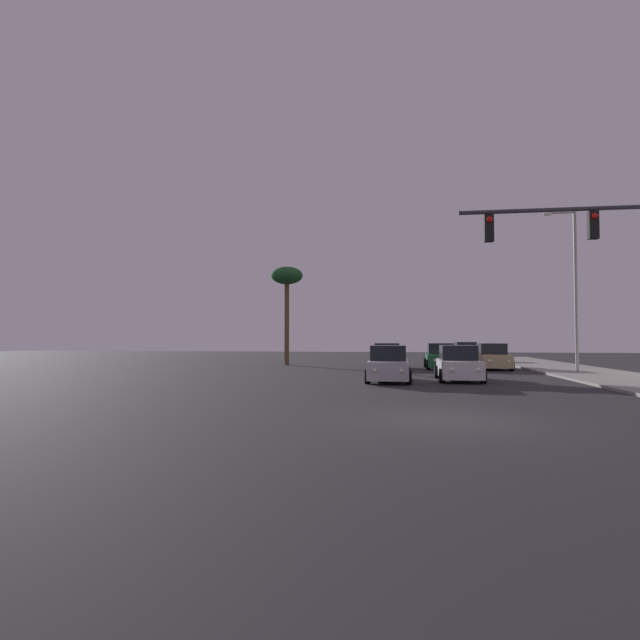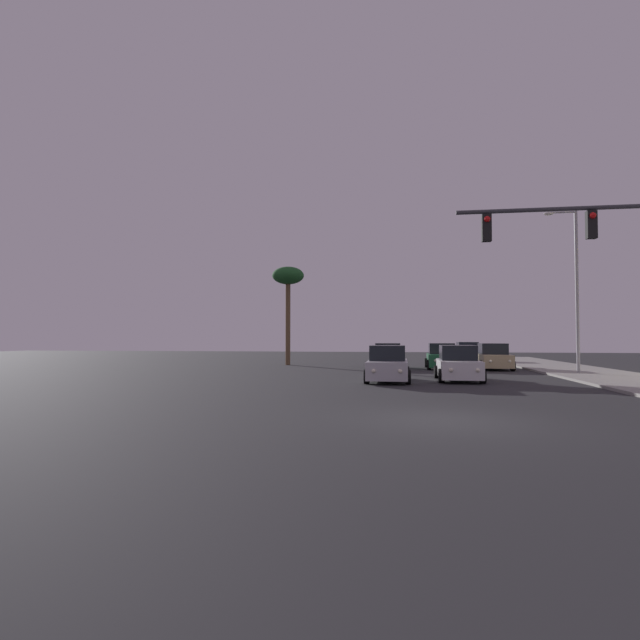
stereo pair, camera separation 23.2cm
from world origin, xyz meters
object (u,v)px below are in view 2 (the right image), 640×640
car_black (388,357)px  palm_tree_mid (288,280)px  car_green (442,357)px  car_tan (493,358)px  street_lamp (574,282)px  car_blue (467,353)px  car_white (458,365)px  traffic_light_mast (606,255)px  car_silver (388,365)px

car_black → palm_tree_mid: bearing=-25.9°
car_green → car_tan: bearing=174.6°
car_tan → street_lamp: size_ratio=0.48×
car_blue → car_tan: size_ratio=1.00×
car_blue → street_lamp: bearing=103.7°
car_black → car_white: same height
car_tan → palm_tree_mid: 15.64m
car_black → car_blue: bearing=-123.2°
car_white → traffic_light_mast: bearing=117.7°
car_white → car_green: bearing=-89.4°
traffic_light_mast → street_lamp: 12.33m
car_black → car_white: 9.47m
traffic_light_mast → car_white: bearing=116.8°
car_white → street_lamp: street_lamp is taller
car_blue → street_lamp: (3.67, -14.87, 4.36)m
car_silver → car_green: size_ratio=1.00×
street_lamp → car_blue: bearing=103.9°
car_white → car_blue: bearing=-98.2°
car_white → car_tan: bearing=-109.1°
car_tan → car_white: 9.56m
car_green → car_white: (-0.06, -9.36, 0.00)m
car_blue → palm_tree_mid: size_ratio=0.58×
car_silver → traffic_light_mast: traffic_light_mast is taller
car_blue → car_white: bearing=80.8°
car_silver → car_white: (3.31, 0.96, 0.00)m
car_blue → car_silver: 21.33m
car_blue → car_tan: (0.17, -10.41, 0.00)m
car_tan → traffic_light_mast: bearing=92.7°
car_black → car_tan: same height
car_black → car_white: size_ratio=1.00×
car_blue → traffic_light_mast: (0.65, -26.82, 3.93)m
car_blue → car_black: 12.45m
car_white → traffic_light_mast: (3.75, -7.43, 3.93)m
car_green → street_lamp: size_ratio=0.48×
car_black → car_white: (3.47, -8.81, 0.00)m
car_blue → car_white: same height
car_silver → traffic_light_mast: bearing=138.1°
car_tan → traffic_light_mast: 16.88m
car_black → palm_tree_mid: (-7.48, 3.42, 5.63)m
car_green → traffic_light_mast: bearing=103.8°
car_blue → car_tan: same height
car_white → street_lamp: size_ratio=0.48×
car_black → street_lamp: street_lamp is taller
car_white → street_lamp: 9.23m
car_black → street_lamp: bearing=156.0°
car_blue → car_green: bearing=73.0°
car_blue → car_black: same height
traffic_light_mast → palm_tree_mid: size_ratio=0.89×
car_green → traffic_light_mast: (3.69, -16.79, 3.93)m
car_tan → car_green: size_ratio=1.00×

